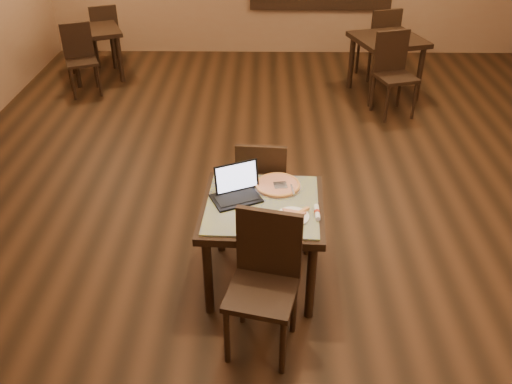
{
  "coord_description": "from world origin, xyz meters",
  "views": [
    {
      "loc": [
        -0.42,
        -4.3,
        3.04
      ],
      "look_at": [
        -0.48,
        -0.88,
        0.85
      ],
      "focal_mm": 38.0,
      "sensor_mm": 36.0,
      "label": 1
    }
  ],
  "objects_px": {
    "chair_main_near": "(265,275)",
    "other_table_b": "(92,38)",
    "laptop": "(236,189)",
    "other_table_a_chair_near": "(393,69)",
    "chair_main_far": "(262,184)",
    "other_table_a_chair_far": "(380,40)",
    "other_table_b_chair_near": "(80,55)",
    "tiled_table": "(262,215)",
    "other_table_a": "(387,47)",
    "pizza_pan": "(278,186)",
    "other_table_b_chair_far": "(105,32)"
  },
  "relations": [
    {
      "from": "chair_main_near",
      "to": "other_table_b",
      "type": "height_order",
      "value": "chair_main_near"
    },
    {
      "from": "laptop",
      "to": "other_table_b",
      "type": "bearing_deg",
      "value": 93.29
    },
    {
      "from": "chair_main_near",
      "to": "other_table_a_chair_near",
      "type": "height_order",
      "value": "other_table_a_chair_near"
    },
    {
      "from": "chair_main_far",
      "to": "laptop",
      "type": "xyz_separation_m",
      "value": [
        -0.19,
        -0.51,
        0.27
      ]
    },
    {
      "from": "chair_main_near",
      "to": "other_table_a_chair_far",
      "type": "distance_m",
      "value": 5.54
    },
    {
      "from": "chair_main_far",
      "to": "other_table_a_chair_near",
      "type": "xyz_separation_m",
      "value": [
        1.69,
        2.79,
        0.05
      ]
    },
    {
      "from": "chair_main_near",
      "to": "other_table_b_chair_near",
      "type": "bearing_deg",
      "value": 132.78
    },
    {
      "from": "laptop",
      "to": "other_table_a_chair_near",
      "type": "bearing_deg",
      "value": 35.89
    },
    {
      "from": "tiled_table",
      "to": "chair_main_far",
      "type": "distance_m",
      "value": 0.62
    },
    {
      "from": "tiled_table",
      "to": "other_table_b_chair_near",
      "type": "height_order",
      "value": "other_table_b_chair_near"
    },
    {
      "from": "tiled_table",
      "to": "other_table_a_chair_near",
      "type": "bearing_deg",
      "value": 66.49
    },
    {
      "from": "other_table_a",
      "to": "chair_main_near",
      "type": "bearing_deg",
      "value": -127.01
    },
    {
      "from": "laptop",
      "to": "other_table_a_chair_near",
      "type": "xyz_separation_m",
      "value": [
        1.88,
        3.3,
        -0.22
      ]
    },
    {
      "from": "pizza_pan",
      "to": "other_table_a",
      "type": "distance_m",
      "value": 4.11
    },
    {
      "from": "laptop",
      "to": "other_table_a_chair_far",
      "type": "height_order",
      "value": "other_table_a_chair_far"
    },
    {
      "from": "chair_main_near",
      "to": "chair_main_far",
      "type": "bearing_deg",
      "value": 104.74
    },
    {
      "from": "laptop",
      "to": "other_table_b",
      "type": "distance_m",
      "value": 5.11
    },
    {
      "from": "other_table_b",
      "to": "other_table_b_chair_far",
      "type": "bearing_deg",
      "value": 63.92
    },
    {
      "from": "chair_main_near",
      "to": "other_table_b_chair_far",
      "type": "height_order",
      "value": "chair_main_near"
    },
    {
      "from": "tiled_table",
      "to": "chair_main_far",
      "type": "bearing_deg",
      "value": 93.45
    },
    {
      "from": "chair_main_far",
      "to": "other_table_a_chair_near",
      "type": "relative_size",
      "value": 0.92
    },
    {
      "from": "pizza_pan",
      "to": "other_table_a_chair_near",
      "type": "bearing_deg",
      "value": 63.73
    },
    {
      "from": "other_table_a_chair_far",
      "to": "tiled_table",
      "type": "bearing_deg",
      "value": 52.52
    },
    {
      "from": "chair_main_near",
      "to": "laptop",
      "type": "height_order",
      "value": "chair_main_near"
    },
    {
      "from": "other_table_a_chair_far",
      "to": "other_table_b",
      "type": "height_order",
      "value": "other_table_a_chair_far"
    },
    {
      "from": "other_table_b",
      "to": "other_table_b_chair_near",
      "type": "bearing_deg",
      "value": -116.08
    },
    {
      "from": "other_table_b_chair_near",
      "to": "pizza_pan",
      "type": "bearing_deg",
      "value": -77.26
    },
    {
      "from": "other_table_a",
      "to": "other_table_b",
      "type": "distance_m",
      "value": 4.32
    },
    {
      "from": "other_table_b",
      "to": "other_table_b_chair_far",
      "type": "relative_size",
      "value": 1.08
    },
    {
      "from": "chair_main_far",
      "to": "other_table_b_chair_far",
      "type": "bearing_deg",
      "value": -56.34
    },
    {
      "from": "chair_main_near",
      "to": "chair_main_far",
      "type": "xyz_separation_m",
      "value": [
        -0.03,
        1.23,
        -0.03
      ]
    },
    {
      "from": "laptop",
      "to": "other_table_a_chair_near",
      "type": "height_order",
      "value": "other_table_a_chair_near"
    },
    {
      "from": "chair_main_far",
      "to": "pizza_pan",
      "type": "distance_m",
      "value": 0.45
    },
    {
      "from": "chair_main_far",
      "to": "tiled_table",
      "type": "bearing_deg",
      "value": 95.41
    },
    {
      "from": "tiled_table",
      "to": "laptop",
      "type": "height_order",
      "value": "laptop"
    },
    {
      "from": "chair_main_far",
      "to": "other_table_a_chair_near",
      "type": "height_order",
      "value": "other_table_a_chair_near"
    },
    {
      "from": "other_table_b",
      "to": "chair_main_far",
      "type": "bearing_deg",
      "value": -80.2
    },
    {
      "from": "laptop",
      "to": "other_table_a",
      "type": "bearing_deg",
      "value": 39.65
    },
    {
      "from": "other_table_b",
      "to": "laptop",
      "type": "bearing_deg",
      "value": -85.09
    },
    {
      "from": "laptop",
      "to": "pizza_pan",
      "type": "height_order",
      "value": "laptop"
    },
    {
      "from": "other_table_a",
      "to": "other_table_a_chair_near",
      "type": "height_order",
      "value": "other_table_a_chair_near"
    },
    {
      "from": "tiled_table",
      "to": "other_table_a_chair_near",
      "type": "xyz_separation_m",
      "value": [
        1.68,
        3.4,
        -0.06
      ]
    },
    {
      "from": "other_table_b_chair_near",
      "to": "laptop",
      "type": "bearing_deg",
      "value": -81.45
    },
    {
      "from": "other_table_b",
      "to": "chair_main_near",
      "type": "bearing_deg",
      "value": -86.44
    },
    {
      "from": "tiled_table",
      "to": "other_table_b",
      "type": "xyz_separation_m",
      "value": [
        -2.57,
        4.63,
        -0.04
      ]
    },
    {
      "from": "pizza_pan",
      "to": "other_table_a_chair_far",
      "type": "distance_m",
      "value": 4.7
    },
    {
      "from": "tiled_table",
      "to": "other_table_b_chair_far",
      "type": "relative_size",
      "value": 1.0
    },
    {
      "from": "other_table_a_chair_near",
      "to": "other_table_b_chair_near",
      "type": "xyz_separation_m",
      "value": [
        -4.28,
        0.65,
        -0.06
      ]
    },
    {
      "from": "tiled_table",
      "to": "chair_main_near",
      "type": "distance_m",
      "value": 0.62
    },
    {
      "from": "tiled_table",
      "to": "other_table_b",
      "type": "bearing_deg",
      "value": 121.85
    }
  ]
}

